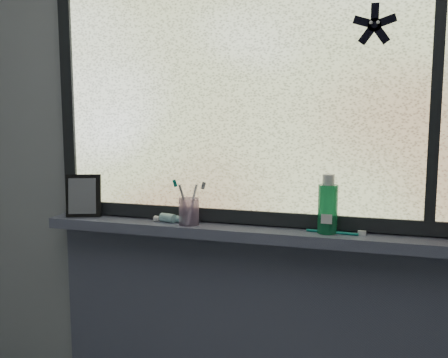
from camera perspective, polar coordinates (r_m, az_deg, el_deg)
wall_back at (r=1.85m, az=3.78°, el=1.86°), size 3.00×0.01×2.50m
windowsill at (r=1.82m, az=3.17°, el=-6.22°), size 1.62×0.14×0.04m
sill_apron at (r=2.06m, az=3.47°, el=-19.78°), size 1.62×0.02×0.98m
window_pane at (r=1.82m, az=3.69°, el=10.58°), size 1.50×0.01×1.00m
frame_bottom at (r=1.86m, az=3.54°, el=-4.38°), size 1.60×0.03×0.05m
frame_left at (r=2.13m, az=-17.34°, el=9.82°), size 0.05×0.03×1.10m
frame_mullion at (r=1.78m, az=23.14°, el=10.07°), size 0.03×0.03×1.00m
starfish_sticker at (r=1.78m, az=16.82°, el=16.50°), size 0.15×0.02×0.15m
vanity_mirror at (r=2.07m, az=-15.75°, el=-1.84°), size 0.15×0.11×0.17m
toothpaste_tube at (r=1.91m, az=-5.89°, el=-4.48°), size 0.19×0.09×0.03m
toothbrush_cup at (r=1.86m, az=-4.04°, el=-3.72°), size 0.10×0.10×0.10m
toothbrush_lying at (r=1.77m, az=12.25°, el=-5.89°), size 0.22×0.04×0.01m
mouthwash_bottle at (r=1.76m, az=11.78°, el=-2.80°), size 0.08×0.08×0.17m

